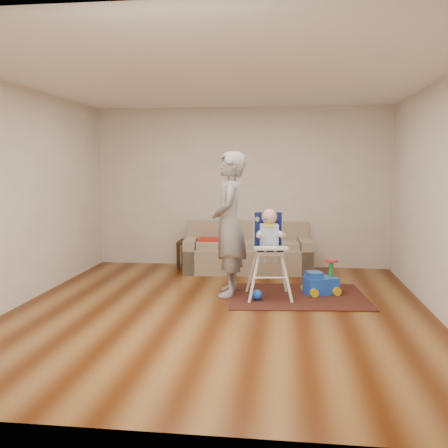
# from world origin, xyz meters

# --- Properties ---
(ground) EXTENTS (5.50, 5.50, 0.00)m
(ground) POSITION_xyz_m (0.00, 0.00, 0.00)
(ground) COLOR #441A04
(ground) RESTS_ON ground
(room_envelope) EXTENTS (5.04, 5.52, 2.72)m
(room_envelope) POSITION_xyz_m (0.00, 0.53, 1.88)
(room_envelope) COLOR beige
(room_envelope) RESTS_ON ground
(sofa) EXTENTS (2.11, 1.02, 0.79)m
(sofa) POSITION_xyz_m (0.15, 2.30, 0.40)
(sofa) COLOR gray
(sofa) RESTS_ON ground
(side_table) EXTENTS (0.46, 0.46, 0.46)m
(side_table) POSITION_xyz_m (-0.80, 2.47, 0.23)
(side_table) COLOR black
(side_table) RESTS_ON ground
(area_rug) EXTENTS (1.91, 1.51, 0.01)m
(area_rug) POSITION_xyz_m (0.93, 0.77, 0.01)
(area_rug) COLOR #32150F
(area_rug) RESTS_ON ground
(ride_on_toy) EXTENTS (0.51, 0.44, 0.47)m
(ride_on_toy) POSITION_xyz_m (1.25, 0.91, 0.25)
(ride_on_toy) COLOR blue
(ride_on_toy) RESTS_ON area_rug
(toy_ball) EXTENTS (0.13, 0.13, 0.13)m
(toy_ball) POSITION_xyz_m (0.42, 0.49, 0.08)
(toy_ball) COLOR blue
(toy_ball) RESTS_ON area_rug
(high_chair) EXTENTS (0.61, 0.61, 1.18)m
(high_chair) POSITION_xyz_m (0.56, 0.68, 0.57)
(high_chair) COLOR white
(high_chair) RESTS_ON ground
(adult) EXTENTS (0.50, 0.72, 1.91)m
(adult) POSITION_xyz_m (0.02, 0.77, 0.95)
(adult) COLOR gray
(adult) RESTS_ON ground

